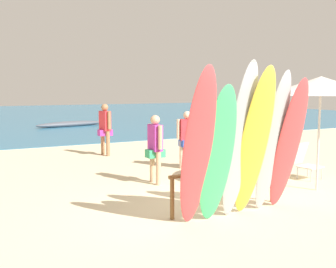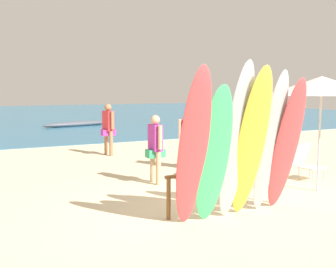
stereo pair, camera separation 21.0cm
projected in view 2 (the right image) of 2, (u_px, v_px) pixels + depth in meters
The scene contains 18 objects.
ground at pixel (59, 133), 19.35m from camera, with size 60.00×60.00×0.00m, color beige.
ocean_water at pixel (21, 115), 32.93m from camera, with size 60.00×40.00×0.02m, color teal.
surfboard_rack at pixel (224, 180), 6.87m from camera, with size 2.26×0.07×0.73m.
surfboard_red_0 at pixel (193, 149), 5.88m from camera, with size 0.49×0.06×2.53m, color #D13D42.
surfboard_green_1 at pixel (214, 155), 6.09m from camera, with size 0.57×0.06×2.24m, color #38B266.
surfboard_grey_2 at pixel (236, 142), 6.25m from camera, with size 0.48×0.06×2.61m, color #999EA3.
surfboard_yellow_3 at pixel (251, 144), 6.35m from camera, with size 0.52×0.08×2.56m, color yellow.
surfboard_grey_4 at pixel (270, 143), 6.63m from camera, with size 0.46×0.06×2.48m, color #999EA3.
surfboard_red_5 at pixel (286, 146), 6.74m from camera, with size 0.48×0.07×2.38m, color #D13D42.
beachgoer_strolling at pixel (189, 136), 10.57m from camera, with size 0.57×0.29×1.53m.
beachgoer_by_water at pixel (108, 126), 12.69m from camera, with size 0.43×0.62×1.65m.
beachgoer_near_rack at pixel (221, 138), 10.12m from camera, with size 0.57×0.24×1.52m.
beachgoer_photographing at pixel (155, 144), 8.83m from camera, with size 0.40×0.58×1.54m.
beach_chair_red at pixel (306, 161), 9.37m from camera, with size 0.58×0.70×0.84m.
beach_chair_blue at pixel (250, 164), 8.96m from camera, with size 0.60×0.76×0.81m.
beach_chair_striped at pixel (256, 151), 10.83m from camera, with size 0.55×0.73×0.82m.
beach_umbrella at pixel (322, 86), 8.01m from camera, with size 2.20×2.20×2.37m.
distant_boat at pixel (77, 124), 22.80m from camera, with size 4.12×1.50×0.33m.
Camera 2 is at (-3.90, -5.58, 2.10)m, focal length 42.45 mm.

